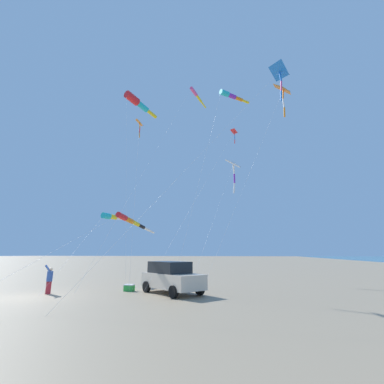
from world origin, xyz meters
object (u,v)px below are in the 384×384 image
Objects in this scene: kite_delta_green_low_center at (234,132)px; kite_windsock_small_distant at (196,95)px; kite_delta_blue_topmost at (284,89)px; kite_windsock_orange_high_right at (112,217)px; kite_windsock_red_high_left at (138,103)px; parked_car at (171,277)px; kite_windsock_long_streamer_right at (133,222)px; kite_delta_yellow_midlevel at (234,164)px; kite_delta_magenta_far_left at (280,71)px; kite_delta_long_streamer_left at (140,123)px; person_child_green_jacket at (49,278)px; cooler_box at (129,288)px; kite_windsock_white_trailing at (231,96)px.

kite_windsock_small_distant is (4.84, -3.42, 7.27)m from kite_delta_green_low_center.
kite_delta_blue_topmost is 1.56× the size of kite_windsock_orange_high_right.
kite_windsock_red_high_left reaches higher than kite_delta_green_low_center.
parked_car is 0.27× the size of kite_delta_blue_topmost.
kite_windsock_red_high_left reaches higher than kite_windsock_long_streamer_right.
kite_windsock_long_streamer_right is 1.41× the size of kite_delta_yellow_midlevel.
kite_windsock_long_streamer_right is at bearing -11.72° from kite_delta_magenta_far_left.
kite_delta_blue_topmost is at bearing -172.42° from kite_delta_long_streamer_left.
kite_windsock_long_streamer_right is at bearing -118.55° from person_child_green_jacket.
cooler_box is 0.03× the size of kite_windsock_red_high_left.
kite_delta_yellow_midlevel is at bearing -61.90° from kite_delta_green_low_center.
kite_windsock_long_streamer_right is 0.99× the size of kite_delta_blue_topmost.
kite_delta_green_low_center is 1.04× the size of kite_delta_long_streamer_left.
kite_windsock_long_streamer_right is 15.12m from kite_delta_magenta_far_left.
kite_delta_long_streamer_left is (-3.00, 1.28, 8.26)m from kite_windsock_orange_high_right.
parked_car is at bearing 133.39° from kite_windsock_red_high_left.
kite_delta_long_streamer_left is at bearing 70.67° from kite_windsock_small_distant.
kite_windsock_orange_high_right is (0.71, -7.41, 4.69)m from person_child_green_jacket.
kite_windsock_orange_high_right is 0.73× the size of kite_delta_magenta_far_left.
cooler_box is at bearing 115.33° from kite_delta_long_streamer_left.
kite_delta_green_low_center is 9.60m from kite_delta_long_streamer_left.
kite_delta_long_streamer_left is (-2.00, 3.09, -4.29)m from kite_windsock_red_high_left.
kite_delta_green_low_center is at bearing -167.01° from kite_windsock_red_high_left.
kite_delta_magenta_far_left is (-3.65, 3.28, -0.85)m from kite_windsock_white_trailing.
parked_car is 0.42× the size of kite_windsock_orange_high_right.
kite_windsock_white_trailing is at bearing 95.44° from kite_delta_yellow_midlevel.
kite_delta_green_low_center is at bearing -108.95° from parked_car.
cooler_box is 15.68m from kite_delta_yellow_midlevel.
kite_windsock_orange_high_right is (3.43, -2.42, 0.87)m from kite_windsock_long_streamer_right.
kite_delta_magenta_far_left is (-4.04, 8.91, -0.31)m from kite_delta_green_low_center.
person_child_green_jacket is 6.85m from kite_windsock_long_streamer_right.
parked_car is 0.21× the size of kite_windsock_small_distant.
kite_windsock_red_high_left is at bearing -17.93° from kite_windsock_white_trailing.
kite_windsock_small_distant is (-5.08, -5.71, 3.64)m from kite_windsock_red_high_left.
kite_windsock_white_trailing is at bearing -151.91° from cooler_box.
kite_delta_yellow_midlevel is at bearing -122.35° from cooler_box.
parked_car is 15.05m from kite_windsock_white_trailing.
kite_delta_yellow_midlevel is at bearing -143.71° from kite_delta_long_streamer_left.
kite_windsock_small_distant is (9.59, -7.11, 5.60)m from kite_delta_blue_topmost.
kite_delta_green_low_center is at bearing 144.74° from kite_windsock_small_distant.
kite_windsock_small_distant is at bearing -104.95° from kite_windsock_long_streamer_right.
kite_windsock_small_distant reaches higher than kite_delta_yellow_midlevel.
kite_windsock_red_high_left is (13.97, -6.62, 3.94)m from kite_delta_magenta_far_left.
kite_windsock_red_high_left is (9.76, 2.61, 6.95)m from kite_delta_yellow_midlevel.
kite_windsock_white_trailing is at bearing -41.95° from kite_delta_magenta_far_left.
kite_windsock_small_distant is (5.24, -9.05, 6.73)m from kite_windsock_white_trailing.
person_child_green_jacket is 19.55m from kite_windsock_red_high_left.
parked_car is 0.24× the size of kite_windsock_red_high_left.
parked_car is at bearing 145.53° from kite_windsock_orange_high_right.
person_child_green_jacket is 0.12× the size of kite_delta_long_streamer_left.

